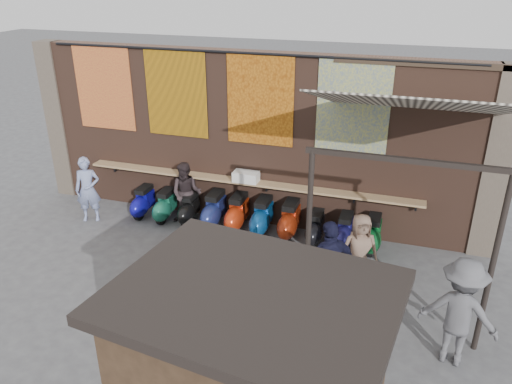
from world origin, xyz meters
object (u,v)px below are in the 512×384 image
scooter_stool_7 (316,228)px  shopper_grey (459,312)px  diner_left (88,189)px  shopper_navy (329,267)px  scooter_stool_3 (214,210)px  diner_right (187,193)px  scooter_stool_5 (262,217)px  shopper_tan (359,250)px  scooter_stool_2 (189,209)px  scooter_stool_8 (345,232)px  shelf_box (246,177)px  scooter_stool_9 (373,234)px  scooter_stool_6 (290,220)px  scooter_stool_1 (166,206)px  scooter_stool_0 (144,202)px  scooter_stool_4 (238,213)px

scooter_stool_7 → shopper_grey: size_ratio=0.42×
diner_left → shopper_navy: (6.09, -1.69, 0.07)m
scooter_stool_3 → diner_right: 0.77m
scooter_stool_5 → shopper_tan: size_ratio=0.60×
scooter_stool_3 → scooter_stool_2: bearing=178.9°
scooter_stool_8 → shopper_navy: shopper_navy is taller
scooter_stool_8 → shelf_box: bearing=171.9°
scooter_stool_9 → diner_right: 4.37m
scooter_stool_7 → shopper_tan: 1.72m
scooter_stool_3 → diner_left: 3.07m
scooter_stool_3 → shopper_grey: 6.00m
shelf_box → scooter_stool_6: shelf_box is taller
shelf_box → scooter_stool_2: size_ratio=0.79×
scooter_stool_7 → diner_right: diner_right is taller
scooter_stool_1 → scooter_stool_3: (1.25, 0.04, 0.05)m
scooter_stool_1 → diner_left: (-1.74, -0.55, 0.43)m
scooter_stool_9 → diner_right: bearing=-179.9°
scooter_stool_8 → shopper_tan: shopper_tan is taller
scooter_stool_9 → diner_left: size_ratio=0.51×
scooter_stool_6 → scooter_stool_1: bearing=-178.4°
scooter_stool_0 → diner_left: bearing=-152.3°
scooter_stool_3 → scooter_stool_4: size_ratio=1.01×
scooter_stool_0 → scooter_stool_2: 1.22m
scooter_stool_1 → scooter_stool_0: bearing=177.1°
scooter_stool_5 → scooter_stool_4: bearing=179.0°
scooter_stool_6 → scooter_stool_4: bearing=-179.4°
scooter_stool_6 → shelf_box: bearing=167.0°
scooter_stool_2 → diner_left: (-2.34, -0.61, 0.45)m
shopper_grey → scooter_stool_6: bearing=-30.8°
diner_left → diner_right: size_ratio=1.06×
diner_right → scooter_stool_1: bearing=174.8°
shelf_box → scooter_stool_8: shelf_box is taller
scooter_stool_5 → diner_right: size_ratio=0.58×
scooter_stool_1 → scooter_stool_7: (3.67, 0.01, -0.01)m
scooter_stool_4 → shopper_navy: 3.47m
scooter_stool_0 → scooter_stool_3: 1.87m
diner_right → shopper_grey: 6.60m
scooter_stool_4 → shopper_tan: 3.25m
shelf_box → scooter_stool_6: bearing=-13.0°
scooter_stool_2 → scooter_stool_7: scooter_stool_7 is taller
scooter_stool_3 → shopper_tan: (3.51, -1.31, 0.31)m
scooter_stool_4 → scooter_stool_6: size_ratio=0.99×
scooter_stool_5 → scooter_stool_2: bearing=-179.6°
scooter_stool_3 → scooter_stool_8: bearing=-0.6°
scooter_stool_6 → diner_right: (-2.51, -0.04, 0.34)m
diner_left → diner_right: (2.29, 0.60, -0.04)m
scooter_stool_4 → scooter_stool_3: bearing=-176.5°
scooter_stool_4 → scooter_stool_8: bearing=-1.5°
scooter_stool_8 → shopper_tan: bearing=-70.7°
scooter_stool_0 → scooter_stool_5: bearing=0.6°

